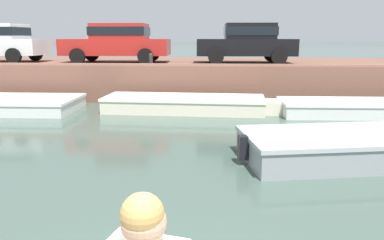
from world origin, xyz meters
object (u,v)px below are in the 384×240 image
at_px(boat_moored_east_white, 367,108).
at_px(car_left_inner_red, 118,41).
at_px(car_centre_black, 247,41).
at_px(mooring_bollard_mid, 151,59).
at_px(boat_moored_central_cream, 192,104).
at_px(motorboat_passing, 377,146).

height_order(boat_moored_east_white, car_left_inner_red, car_left_inner_red).
bearing_deg(boat_moored_east_white, car_left_inner_red, 157.64).
bearing_deg(car_centre_black, mooring_bollard_mid, -156.18).
bearing_deg(boat_moored_east_white, boat_moored_central_cream, 176.93).
relative_size(car_left_inner_red, mooring_bollard_mid, 9.63).
xyz_separation_m(boat_moored_central_cream, motorboat_passing, (3.94, -4.65, 0.03)).
distance_m(boat_moored_central_cream, boat_moored_east_white, 5.45).
bearing_deg(car_left_inner_red, mooring_bollard_mid, -44.61).
height_order(motorboat_passing, car_centre_black, car_centre_black).
bearing_deg(boat_moored_east_white, motorboat_passing, -108.91).
height_order(boat_moored_central_cream, boat_moored_east_white, boat_moored_central_cream).
distance_m(boat_moored_central_cream, motorboat_passing, 6.10).
xyz_separation_m(boat_moored_east_white, car_centre_black, (-3.46, 3.56, 1.98)).
bearing_deg(car_left_inner_red, motorboat_passing, -47.91).
distance_m(boat_moored_central_cream, mooring_bollard_mid, 2.69).
relative_size(motorboat_passing, car_left_inner_red, 1.37).
bearing_deg(motorboat_passing, boat_moored_east_white, 71.09).
relative_size(boat_moored_central_cream, motorboat_passing, 1.06).
relative_size(boat_moored_east_white, motorboat_passing, 0.99).
bearing_deg(boat_moored_central_cream, boat_moored_east_white, -3.07).
relative_size(boat_moored_east_white, mooring_bollard_mid, 13.00).
bearing_deg(car_left_inner_red, car_centre_black, 0.00).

